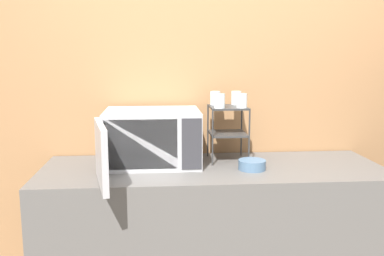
{
  "coord_description": "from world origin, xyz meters",
  "views": [
    {
      "loc": [
        -0.32,
        -2.05,
        1.59
      ],
      "look_at": [
        -0.12,
        0.38,
        1.16
      ],
      "focal_mm": 40.0,
      "sensor_mm": 36.0,
      "label": 1
    }
  ],
  "objects": [
    {
      "name": "glass_front_right",
      "position": [
        0.18,
        0.42,
        1.32
      ],
      "size": [
        0.06,
        0.06,
        0.09
      ],
      "color": "silver",
      "rests_on": "dish_rack"
    },
    {
      "name": "bowl",
      "position": [
        0.21,
        0.28,
        0.96
      ],
      "size": [
        0.16,
        0.16,
        0.06
      ],
      "color": "slate",
      "rests_on": "counter"
    },
    {
      "name": "glass_back_left",
      "position": [
        0.04,
        0.58,
        1.32
      ],
      "size": [
        0.06,
        0.06,
        0.09
      ],
      "color": "silver",
      "rests_on": "dish_rack"
    },
    {
      "name": "wall_back",
      "position": [
        0.0,
        0.74,
        1.3
      ],
      "size": [
        8.0,
        0.06,
        2.6
      ],
      "color": "#9E7047",
      "rests_on": "ground_plane"
    },
    {
      "name": "dish_rack",
      "position": [
        0.11,
        0.5,
        1.18
      ],
      "size": [
        0.23,
        0.24,
        0.34
      ],
      "color": "#333333",
      "rests_on": "counter"
    },
    {
      "name": "counter",
      "position": [
        0.0,
        0.35,
        0.47
      ],
      "size": [
        1.99,
        0.7,
        0.94
      ],
      "color": "#595654",
      "rests_on": "ground_plane"
    },
    {
      "name": "microwave",
      "position": [
        -0.36,
        0.43,
        1.1
      ],
      "size": [
        0.59,
        0.86,
        0.32
      ],
      "color": "#ADADB2",
      "rests_on": "counter"
    },
    {
      "name": "glass_front_left",
      "position": [
        0.04,
        0.42,
        1.32
      ],
      "size": [
        0.06,
        0.06,
        0.09
      ],
      "color": "silver",
      "rests_on": "dish_rack"
    },
    {
      "name": "glass_back_right",
      "position": [
        0.17,
        0.58,
        1.32
      ],
      "size": [
        0.06,
        0.06,
        0.09
      ],
      "color": "silver",
      "rests_on": "dish_rack"
    }
  ]
}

